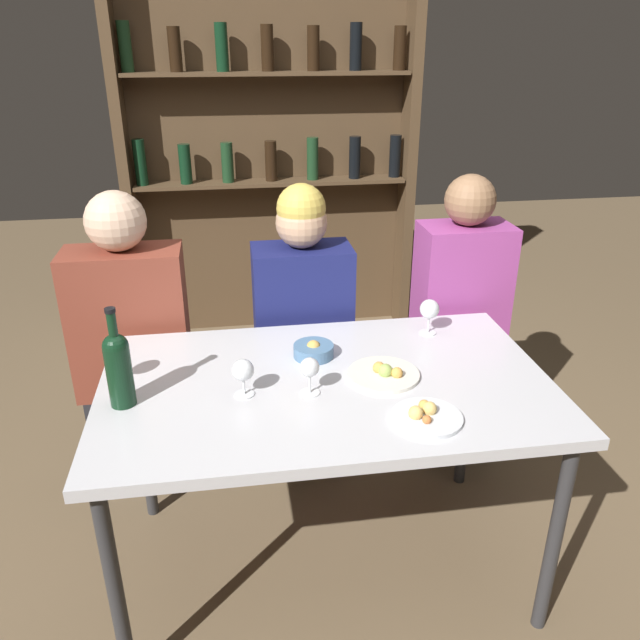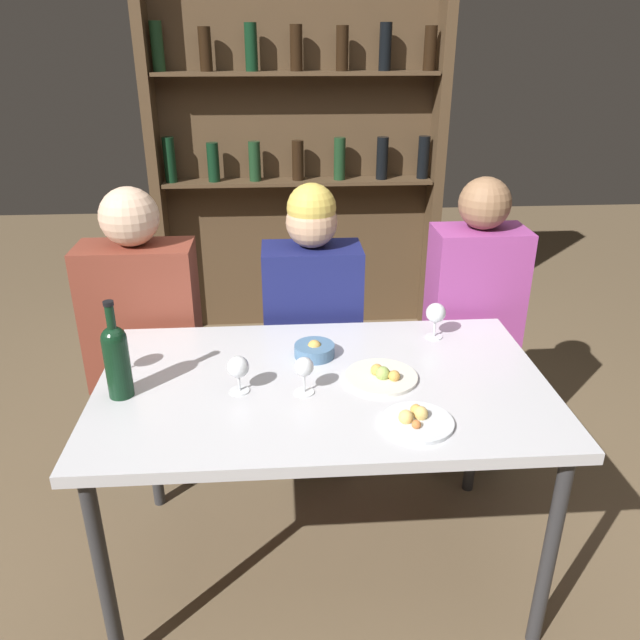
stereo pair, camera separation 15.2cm
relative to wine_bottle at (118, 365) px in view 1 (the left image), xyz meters
name	(u,v)px [view 1 (the left image)]	position (x,y,z in m)	size (l,w,h in m)	color
ground_plane	(325,562)	(0.60, 0.04, -0.88)	(10.00, 10.00, 0.00)	brown
dining_table	(326,398)	(0.60, 0.04, -0.19)	(1.39, 0.84, 0.75)	silver
wine_rack_wall	(269,129)	(0.60, 2.08, 0.37)	(1.70, 0.21, 2.39)	#4C3823
wine_bottle	(118,365)	(0.00, 0.00, 0.00)	(0.07, 0.07, 0.30)	black
wine_glass_0	(429,310)	(1.02, 0.32, -0.04)	(0.07, 0.07, 0.13)	silver
wine_glass_1	(115,356)	(-0.04, 0.14, -0.04)	(0.07, 0.07, 0.12)	silver
wine_glass_2	(243,371)	(0.35, 0.00, -0.05)	(0.07, 0.07, 0.12)	silver
wine_glass_3	(310,369)	(0.54, -0.03, -0.04)	(0.06, 0.06, 0.12)	silver
food_plate_0	(426,416)	(0.84, -0.21, -0.12)	(0.20, 0.20, 0.05)	silver
food_plate_1	(384,374)	(0.79, 0.04, -0.12)	(0.23, 0.23, 0.05)	silver
snack_bowl	(314,350)	(0.59, 0.21, -0.10)	(0.13, 0.13, 0.06)	#4C7299
seated_person_left	(134,357)	(-0.06, 0.63, -0.30)	(0.43, 0.22, 1.24)	#26262B
seated_person_center	(303,342)	(0.60, 0.63, -0.28)	(0.38, 0.22, 1.24)	#26262B
seated_person_right	(457,332)	(1.26, 0.63, -0.28)	(0.36, 0.22, 1.26)	#26262B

